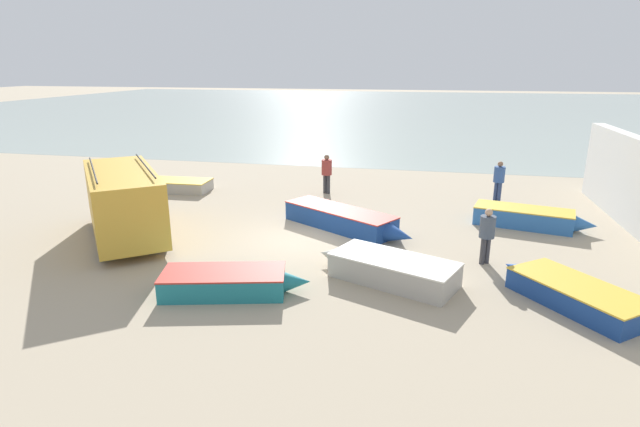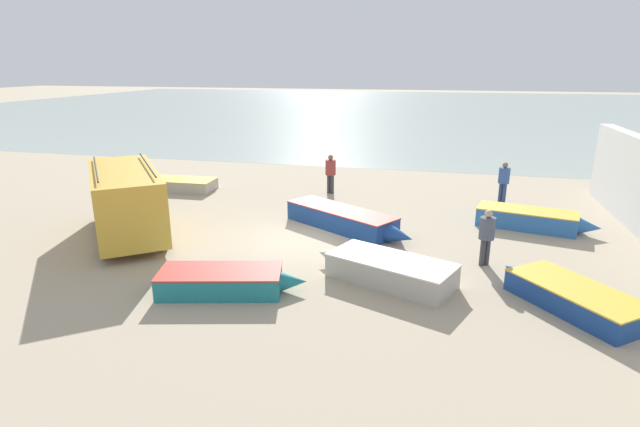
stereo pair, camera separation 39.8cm
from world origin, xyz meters
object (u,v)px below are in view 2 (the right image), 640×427
object	(u,v)px
fishing_rowboat_3	(226,281)
fisherman_1	(504,179)
fisherman_0	(331,170)
fishing_rowboat_5	(386,269)
fishing_rowboat_0	(345,220)
fisherman_2	(487,233)
parked_van	(126,200)
fishing_rowboat_1	(571,296)
fishing_rowboat_4	(166,184)
fishing_rowboat_2	(531,219)

from	to	relation	value
fishing_rowboat_3	fisherman_1	xyz separation A→B (m)	(7.69, 10.66, 0.73)
fisherman_0	fisherman_1	world-z (taller)	fisherman_0
fishing_rowboat_3	fishing_rowboat_5	xyz separation A→B (m)	(3.87, 1.61, 0.04)
fishing_rowboat_0	fisherman_2	world-z (taller)	fisherman_2
fishing_rowboat_5	parked_van	bearing A→B (deg)	12.11
fishing_rowboat_0	fishing_rowboat_5	size ratio (longest dim) A/B	1.21
fishing_rowboat_1	fishing_rowboat_0	bearing A→B (deg)	15.67
fishing_rowboat_5	fisherman_0	bearing A→B (deg)	-46.15
fishing_rowboat_4	fisherman_0	bearing A→B (deg)	-174.47
fishing_rowboat_2	fisherman_1	world-z (taller)	fisherman_1
fishing_rowboat_2	fisherman_2	world-z (taller)	fisherman_2
fishing_rowboat_1	fishing_rowboat_2	xyz separation A→B (m)	(0.01, 6.13, 0.05)
fishing_rowboat_0	fishing_rowboat_4	xyz separation A→B (m)	(-9.19, 3.77, -0.09)
fishing_rowboat_3	fishing_rowboat_1	bearing A→B (deg)	-6.06
fishing_rowboat_1	fishing_rowboat_5	xyz separation A→B (m)	(-4.46, 0.44, 0.06)
fisherman_1	fisherman_2	size ratio (longest dim) A/B	1.03
fishing_rowboat_1	fisherman_1	size ratio (longest dim) A/B	2.08
fisherman_0	fishing_rowboat_4	bearing A→B (deg)	115.93
parked_van	fishing_rowboat_1	xyz separation A→B (m)	(13.25, -2.04, -0.98)
fishing_rowboat_0	fisherman_0	distance (m)	5.13
parked_van	fisherman_1	size ratio (longest dim) A/B	3.18
fisherman_2	fisherman_0	bearing A→B (deg)	4.64
fisherman_1	fishing_rowboat_5	bearing A→B (deg)	-166.48
fishing_rowboat_0	fishing_rowboat_3	bearing A→B (deg)	-78.05
fishing_rowboat_4	fishing_rowboat_5	size ratio (longest dim) A/B	1.30
fishing_rowboat_4	fisherman_0	distance (m)	7.69
fishing_rowboat_5	fisherman_0	distance (m)	9.54
fishing_rowboat_4	fisherman_0	world-z (taller)	fisherman_0
fishing_rowboat_1	fishing_rowboat_5	distance (m)	4.48
fishing_rowboat_2	parked_van	bearing A→B (deg)	-149.34
fishing_rowboat_0	fishing_rowboat_2	bearing A→B (deg)	46.08
fishing_rowboat_0	fisherman_0	world-z (taller)	fisherman_0
fisherman_1	fisherman_2	distance (m)	7.38
fishing_rowboat_5	fisherman_2	distance (m)	3.24
parked_van	fishing_rowboat_4	world-z (taller)	parked_van
parked_van	fisherman_0	world-z (taller)	parked_van
fisherman_2	fishing_rowboat_3	bearing A→B (deg)	81.37
fishing_rowboat_4	fisherman_1	distance (m)	14.95
fishing_rowboat_0	fisherman_1	world-z (taller)	fisherman_1
fisherman_1	fishing_rowboat_1	bearing A→B (deg)	-139.74
fishing_rowboat_0	fishing_rowboat_1	size ratio (longest dim) A/B	1.39
fishing_rowboat_1	fishing_rowboat_5	size ratio (longest dim) A/B	0.87
fishing_rowboat_1	fishing_rowboat_5	bearing A→B (deg)	45.29
fishing_rowboat_5	fisherman_0	size ratio (longest dim) A/B	2.35
fishing_rowboat_4	fisherman_1	bearing A→B (deg)	-177.55
fisherman_0	fishing_rowboat_1	bearing A→B (deg)	-121.41
fishing_rowboat_0	fisherman_0	bearing A→B (deg)	139.87
fisherman_0	fisherman_2	distance (m)	9.35
fishing_rowboat_3	fisherman_0	bearing A→B (deg)	73.75
fishing_rowboat_1	fishing_rowboat_2	bearing A→B (deg)	-39.18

